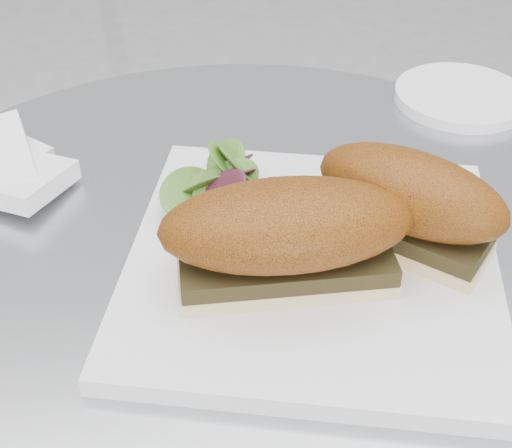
{
  "coord_description": "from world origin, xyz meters",
  "views": [
    {
      "loc": [
        -0.03,
        -0.43,
        1.11
      ],
      "look_at": [
        0.01,
        -0.0,
        0.77
      ],
      "focal_mm": 50.0,
      "sensor_mm": 36.0,
      "label": 1
    }
  ],
  "objects_px": {
    "saucer": "(460,96)",
    "sandwich_left": "(286,234)",
    "sandwich_right": "(409,201)",
    "plate": "(312,262)"
  },
  "relations": [
    {
      "from": "sandwich_right",
      "to": "saucer",
      "type": "xyz_separation_m",
      "value": [
        0.13,
        0.25,
        -0.05
      ]
    },
    {
      "from": "sandwich_left",
      "to": "plate",
      "type": "bearing_deg",
      "value": 43.32
    },
    {
      "from": "sandwich_left",
      "to": "sandwich_right",
      "type": "relative_size",
      "value": 1.15
    },
    {
      "from": "sandwich_right",
      "to": "plate",
      "type": "bearing_deg",
      "value": -136.44
    },
    {
      "from": "plate",
      "to": "sandwich_left",
      "type": "distance_m",
      "value": 0.06
    },
    {
      "from": "saucer",
      "to": "sandwich_left",
      "type": "bearing_deg",
      "value": -130.08
    },
    {
      "from": "sandwich_right",
      "to": "saucer",
      "type": "distance_m",
      "value": 0.29
    },
    {
      "from": "sandwich_right",
      "to": "saucer",
      "type": "relative_size",
      "value": 1.12
    },
    {
      "from": "sandwich_left",
      "to": "saucer",
      "type": "xyz_separation_m",
      "value": [
        0.23,
        0.27,
        -0.05
      ]
    },
    {
      "from": "sandwich_right",
      "to": "saucer",
      "type": "height_order",
      "value": "sandwich_right"
    }
  ]
}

